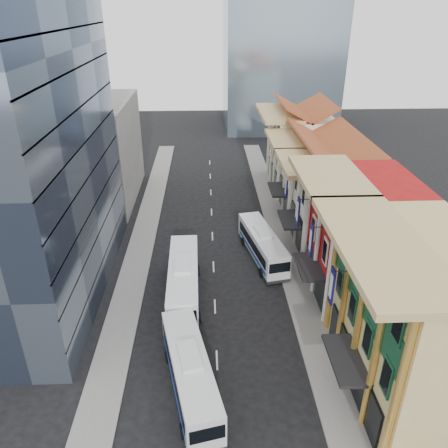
{
  "coord_description": "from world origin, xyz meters",
  "views": [
    {
      "loc": [
        -0.51,
        -18.44,
        25.75
      ],
      "look_at": [
        1.15,
        21.98,
        5.23
      ],
      "focal_mm": 35.0,
      "sensor_mm": 36.0,
      "label": 1
    }
  ],
  "objects_px": {
    "shophouse_tan": "(418,321)",
    "office_tower": "(15,143)",
    "bus_left_near": "(190,372)",
    "bus_right": "(262,244)",
    "bus_left_far": "(184,279)"
  },
  "relations": [
    {
      "from": "bus_right",
      "to": "office_tower",
      "type": "bearing_deg",
      "value": -179.78
    },
    {
      "from": "office_tower",
      "to": "bus_left_far",
      "type": "height_order",
      "value": "office_tower"
    },
    {
      "from": "bus_left_near",
      "to": "bus_right",
      "type": "height_order",
      "value": "bus_left_near"
    },
    {
      "from": "bus_left_far",
      "to": "bus_right",
      "type": "xyz_separation_m",
      "value": [
        8.47,
        6.84,
        -0.19
      ]
    },
    {
      "from": "office_tower",
      "to": "bus_left_far",
      "type": "distance_m",
      "value": 19.29
    },
    {
      "from": "bus_left_near",
      "to": "bus_right",
      "type": "xyz_separation_m",
      "value": [
        7.5,
        18.59,
        -0.03
      ]
    },
    {
      "from": "bus_left_near",
      "to": "shophouse_tan",
      "type": "bearing_deg",
      "value": -12.57
    },
    {
      "from": "bus_left_far",
      "to": "office_tower",
      "type": "bearing_deg",
      "value": 169.74
    },
    {
      "from": "office_tower",
      "to": "bus_left_near",
      "type": "bearing_deg",
      "value": -42.98
    },
    {
      "from": "office_tower",
      "to": "bus_right",
      "type": "bearing_deg",
      "value": 11.58
    },
    {
      "from": "bus_left_far",
      "to": "shophouse_tan",
      "type": "bearing_deg",
      "value": -36.01
    },
    {
      "from": "shophouse_tan",
      "to": "bus_left_far",
      "type": "relative_size",
      "value": 1.15
    },
    {
      "from": "shophouse_tan",
      "to": "office_tower",
      "type": "height_order",
      "value": "office_tower"
    },
    {
      "from": "office_tower",
      "to": "bus_right",
      "type": "distance_m",
      "value": 26.51
    },
    {
      "from": "shophouse_tan",
      "to": "bus_right",
      "type": "xyz_separation_m",
      "value": [
        -8.5,
        18.61,
        -4.23
      ]
    }
  ]
}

